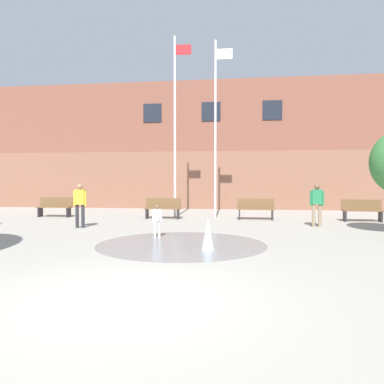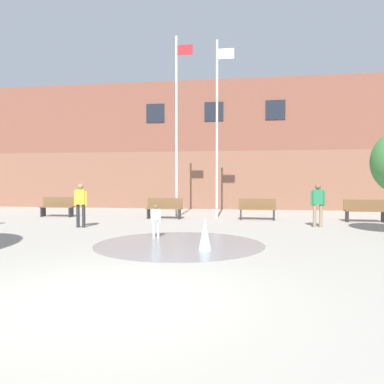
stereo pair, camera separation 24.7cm
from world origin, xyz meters
TOP-DOWN VIEW (x-y plane):
  - ground_plane at (0.00, 0.00)m, footprint 100.00×100.00m
  - library_building at (0.00, 19.69)m, footprint 36.00×6.05m
  - splash_fountain at (0.47, 4.42)m, footprint 4.55×4.55m
  - park_bench_far_left at (-6.81, 11.14)m, footprint 1.60×0.44m
  - park_bench_left_of_flagpoles at (-1.67, 11.02)m, footprint 1.60×0.44m
  - park_bench_under_left_flagpole at (2.40, 11.17)m, footprint 1.60×0.44m
  - park_bench_far_right at (6.73, 11.00)m, footprint 1.60×0.44m
  - child_with_pink_shirt at (-0.71, 5.75)m, footprint 0.31×0.20m
  - teen_by_trashcan at (-3.98, 7.58)m, footprint 0.50×0.24m
  - adult_near_bench at (4.53, 8.95)m, footprint 0.50×0.24m
  - flagpole_left at (-1.20, 11.62)m, footprint 0.80×0.10m
  - flagpole_right at (0.64, 11.62)m, footprint 0.80×0.10m

SIDE VIEW (x-z plane):
  - ground_plane at x=0.00m, z-range 0.00..0.00m
  - splash_fountain at x=0.47m, z-range -0.26..0.54m
  - park_bench_far_left at x=-6.81m, z-range 0.02..0.93m
  - park_bench_left_of_flagpoles at x=-1.67m, z-range 0.02..0.93m
  - park_bench_under_left_flagpole at x=2.40m, z-range 0.02..0.93m
  - park_bench_far_right at x=6.73m, z-range 0.02..0.93m
  - child_with_pink_shirt at x=-0.71m, z-range 0.09..1.07m
  - teen_by_trashcan at x=-3.98m, z-range 0.14..1.73m
  - adult_near_bench at x=4.53m, z-range 0.14..1.73m
  - library_building at x=0.00m, z-range 0.00..7.57m
  - flagpole_right at x=0.64m, z-range 0.25..8.19m
  - flagpole_left at x=-1.20m, z-range 0.25..8.46m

